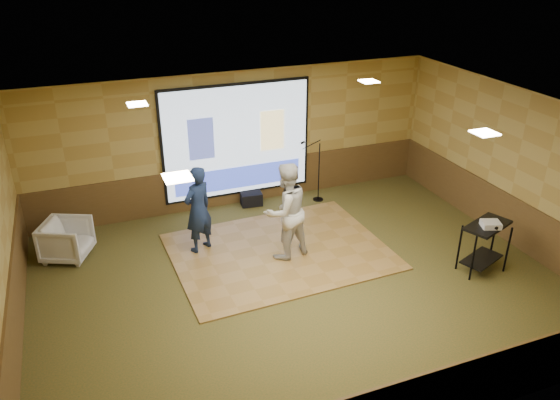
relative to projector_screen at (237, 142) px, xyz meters
name	(u,v)px	position (x,y,z in m)	size (l,w,h in m)	color
ground	(298,283)	(0.00, -3.44, -1.47)	(9.00, 9.00, 0.00)	#323E1C
room_shell	(300,173)	(0.00, -3.44, 0.62)	(9.04, 7.04, 3.02)	#AB9247
wainscot_back	(238,183)	(0.00, 0.04, -1.00)	(9.00, 0.04, 0.95)	#51391B
wainscot_left	(15,319)	(-4.48, -3.44, -1.00)	(0.04, 7.00, 0.95)	#51391B
wainscot_right	(506,216)	(4.48, -3.44, -1.00)	(0.04, 7.00, 0.95)	#51391B
projector_screen	(237,142)	(0.00, 0.00, 0.00)	(3.32, 0.06, 2.52)	black
downlight_nw	(137,104)	(-2.20, -1.64, 1.50)	(0.32, 0.32, 0.02)	#FFE8BF
downlight_ne	(369,81)	(2.20, -1.64, 1.50)	(0.32, 0.32, 0.02)	#FFE8BF
downlight_sw	(178,177)	(-2.20, -4.94, 1.50)	(0.32, 0.32, 0.02)	#FFE8BF
downlight_se	(485,133)	(2.20, -4.94, 1.50)	(0.32, 0.32, 0.02)	#FFE8BF
dance_floor	(280,251)	(0.07, -2.34, -1.46)	(4.02, 3.06, 0.03)	olive
player_left	(198,209)	(-1.32, -1.72, -0.59)	(0.62, 0.41, 1.71)	#142141
player_right	(286,211)	(0.12, -2.53, -0.51)	(0.91, 0.71, 1.87)	beige
av_table	(485,238)	(3.25, -4.25, -0.82)	(0.90, 0.47, 0.95)	black
projector	(491,224)	(3.22, -4.35, -0.48)	(0.31, 0.26, 0.10)	silver
mic_stand	(316,180)	(1.69, -0.50, -0.98)	(0.58, 0.24, 1.49)	black
banquet_chair	(67,240)	(-3.71, -1.07, -1.10)	(0.80, 0.82, 0.75)	gray
duffel_bag	(251,199)	(0.23, -0.19, -1.33)	(0.47, 0.31, 0.29)	black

